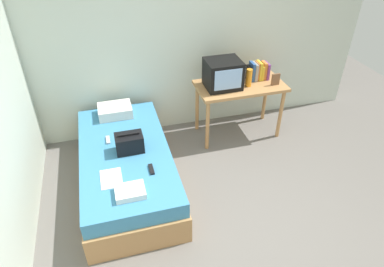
# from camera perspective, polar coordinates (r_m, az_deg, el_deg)

# --- Properties ---
(ground_plane) EXTENTS (8.00, 8.00, 0.00)m
(ground_plane) POSITION_cam_1_polar(r_m,az_deg,el_deg) (3.72, 6.46, -14.46)
(ground_plane) COLOR slate
(wall_back) EXTENTS (5.20, 0.10, 2.60)m
(wall_back) POSITION_cam_1_polar(r_m,az_deg,el_deg) (4.58, -1.71, 15.78)
(wall_back) COLOR silver
(wall_back) RESTS_ON ground
(bed) EXTENTS (1.00, 2.00, 0.50)m
(bed) POSITION_cam_1_polar(r_m,az_deg,el_deg) (4.01, -10.81, -5.58)
(bed) COLOR #B27F4C
(bed) RESTS_ON ground
(desk) EXTENTS (1.16, 0.60, 0.76)m
(desk) POSITION_cam_1_polar(r_m,az_deg,el_deg) (4.62, 7.99, 7.01)
(desk) COLOR #B27F4C
(desk) RESTS_ON ground
(tv) EXTENTS (0.44, 0.39, 0.36)m
(tv) POSITION_cam_1_polar(r_m,az_deg,el_deg) (4.41, 5.17, 9.86)
(tv) COLOR black
(tv) RESTS_ON desk
(water_bottle) EXTENTS (0.08, 0.08, 0.23)m
(water_bottle) POSITION_cam_1_polar(r_m,az_deg,el_deg) (4.50, 9.46, 9.16)
(water_bottle) COLOR orange
(water_bottle) RESTS_ON desk
(book_row) EXTENTS (0.28, 0.16, 0.25)m
(book_row) POSITION_cam_1_polar(r_m,az_deg,el_deg) (4.70, 10.91, 10.16)
(book_row) COLOR black
(book_row) RESTS_ON desk
(picture_frame) EXTENTS (0.11, 0.02, 0.16)m
(picture_frame) POSITION_cam_1_polar(r_m,az_deg,el_deg) (4.61, 13.75, 8.76)
(picture_frame) COLOR brown
(picture_frame) RESTS_ON desk
(pillow) EXTENTS (0.42, 0.32, 0.13)m
(pillow) POSITION_cam_1_polar(r_m,az_deg,el_deg) (4.44, -12.70, 3.75)
(pillow) COLOR silver
(pillow) RESTS_ON bed
(handbag) EXTENTS (0.30, 0.20, 0.22)m
(handbag) POSITION_cam_1_polar(r_m,az_deg,el_deg) (3.77, -10.39, -1.55)
(handbag) COLOR black
(handbag) RESTS_ON bed
(magazine) EXTENTS (0.21, 0.29, 0.01)m
(magazine) POSITION_cam_1_polar(r_m,az_deg,el_deg) (3.51, -13.32, -7.30)
(magazine) COLOR white
(magazine) RESTS_ON bed
(remote_dark) EXTENTS (0.04, 0.16, 0.02)m
(remote_dark) POSITION_cam_1_polar(r_m,az_deg,el_deg) (3.53, -6.79, -5.94)
(remote_dark) COLOR black
(remote_dark) RESTS_ON bed
(remote_silver) EXTENTS (0.04, 0.14, 0.02)m
(remote_silver) POSITION_cam_1_polar(r_m,az_deg,el_deg) (4.02, -13.82, -1.05)
(remote_silver) COLOR #B7B7BC
(remote_silver) RESTS_ON bed
(folded_towel) EXTENTS (0.28, 0.22, 0.06)m
(folded_towel) POSITION_cam_1_polar(r_m,az_deg,el_deg) (3.30, -10.27, -9.52)
(folded_towel) COLOR white
(folded_towel) RESTS_ON bed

